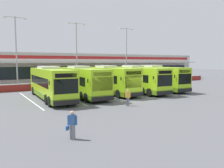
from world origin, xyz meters
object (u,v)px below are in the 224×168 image
object	(u,v)px
coach_bus_rightmost	(155,78)
pedestrian_in_dark_coat	(128,97)
coach_bus_leftmost	(51,84)
lamp_post_west	(16,48)
lamp_post_east	(126,52)
coach_bus_centre	(109,80)
pedestrian_with_handbag	(72,124)
lamp_post_centre	(77,50)
coach_bus_right_centre	(136,79)
coach_bus_left_centre	(81,82)

from	to	relation	value
coach_bus_rightmost	pedestrian_in_dark_coat	distance (m)	14.17
coach_bus_leftmost	lamp_post_west	world-z (taller)	lamp_post_west
lamp_post_east	coach_bus_leftmost	bearing A→B (deg)	-147.84
coach_bus_leftmost	lamp_post_west	xyz separation A→B (m)	(-2.03, 10.73, 4.50)
coach_bus_centre	coach_bus_rightmost	size ratio (longest dim) A/B	1.00
lamp_post_east	pedestrian_with_handbag	bearing A→B (deg)	-129.72
pedestrian_in_dark_coat	pedestrian_with_handbag	bearing A→B (deg)	-142.57
coach_bus_rightmost	lamp_post_centre	world-z (taller)	lamp_post_centre
coach_bus_leftmost	coach_bus_right_centre	bearing A→B (deg)	0.42
coach_bus_left_centre	lamp_post_east	size ratio (longest dim) A/B	1.11
coach_bus_left_centre	coach_bus_right_centre	xyz separation A→B (m)	(8.46, -0.17, 0.00)
coach_bus_right_centre	lamp_post_centre	xyz separation A→B (m)	(-4.65, 10.99, 4.50)
coach_bus_right_centre	coach_bus_rightmost	distance (m)	4.12
pedestrian_in_dark_coat	lamp_post_centre	world-z (taller)	lamp_post_centre
coach_bus_right_centre	pedestrian_with_handbag	xyz separation A→B (m)	(-15.25, -14.26, -0.93)
coach_bus_centre	pedestrian_with_handbag	distance (m)	18.73
pedestrian_in_dark_coat	lamp_post_west	xyz separation A→B (m)	(-7.29, 18.70, 5.42)
pedestrian_with_handbag	lamp_post_east	size ratio (longest dim) A/B	0.15
coach_bus_centre	lamp_post_centre	world-z (taller)	lamp_post_centre
coach_bus_leftmost	coach_bus_centre	xyz separation A→B (m)	(8.30, 0.86, 0.00)
lamp_post_east	coach_bus_right_centre	bearing A→B (deg)	-118.35
coach_bus_rightmost	coach_bus_right_centre	bearing A→B (deg)	-172.63
coach_bus_left_centre	lamp_post_east	world-z (taller)	lamp_post_east
pedestrian_in_dark_coat	lamp_post_centre	bearing A→B (deg)	82.55
coach_bus_centre	lamp_post_east	bearing A→B (deg)	46.34
coach_bus_leftmost	lamp_post_centre	xyz separation A→B (m)	(7.75, 11.09, 4.50)
coach_bus_right_centre	lamp_post_centre	world-z (taller)	lamp_post_centre
coach_bus_centre	lamp_post_west	size ratio (longest dim) A/B	1.11
pedestrian_in_dark_coat	lamp_post_east	xyz separation A→B (m)	(13.43, 19.72, 5.42)
coach_bus_leftmost	pedestrian_in_dark_coat	world-z (taller)	coach_bus_leftmost
coach_bus_left_centre	lamp_post_west	xyz separation A→B (m)	(-5.97, 10.47, 4.50)
pedestrian_in_dark_coat	lamp_post_east	size ratio (longest dim) A/B	0.15
pedestrian_in_dark_coat	coach_bus_centre	bearing A→B (deg)	70.99
coach_bus_left_centre	lamp_post_centre	world-z (taller)	lamp_post_centre
coach_bus_centre	lamp_post_east	size ratio (longest dim) A/B	1.11
coach_bus_leftmost	lamp_post_east	distance (m)	22.53
coach_bus_leftmost	pedestrian_in_dark_coat	bearing A→B (deg)	-56.59
coach_bus_leftmost	lamp_post_west	size ratio (longest dim) A/B	1.11
lamp_post_east	coach_bus_left_centre	bearing A→B (deg)	-142.09
coach_bus_rightmost	lamp_post_centre	size ratio (longest dim) A/B	1.11
coach_bus_right_centre	coach_bus_rightmost	world-z (taller)	same
pedestrian_with_handbag	lamp_post_centre	bearing A→B (deg)	67.24
pedestrian_with_handbag	pedestrian_in_dark_coat	xyz separation A→B (m)	(8.10, 6.20, 0.02)
lamp_post_centre	lamp_post_west	bearing A→B (deg)	-177.91
coach_bus_leftmost	coach_bus_rightmost	distance (m)	16.50
coach_bus_left_centre	pedestrian_with_handbag	size ratio (longest dim) A/B	7.56
lamp_post_east	lamp_post_west	bearing A→B (deg)	-177.18
coach_bus_left_centre	coach_bus_right_centre	size ratio (longest dim) A/B	1.00
pedestrian_in_dark_coat	lamp_post_west	distance (m)	20.79
coach_bus_left_centre	lamp_post_centre	xyz separation A→B (m)	(3.81, 10.82, 4.50)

